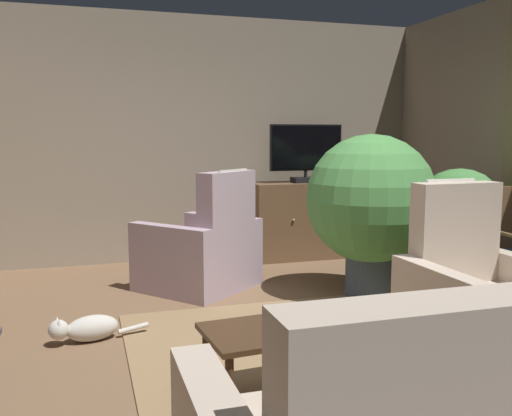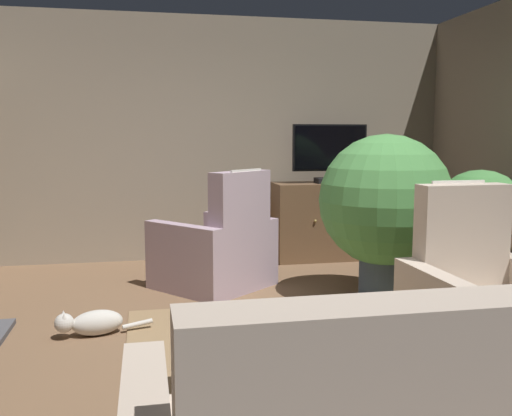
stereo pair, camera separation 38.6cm
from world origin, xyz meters
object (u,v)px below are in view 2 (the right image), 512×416
Objects in this scene: tv_cabinet at (327,223)px; potted_plant_small_fern_corner at (479,221)px; armchair_near_window at (217,251)px; potted_plant_on_hearth_side at (385,204)px; tv_remote at (270,323)px; folded_newspaper at (301,323)px; armchair_in_far_corner at (483,308)px; cat at (92,323)px; television at (330,152)px; coffee_table at (274,336)px.

potted_plant_small_fern_corner is at bearing -66.82° from tv_cabinet.
potted_plant_small_fern_corner is at bearing -20.18° from armchair_near_window.
tv_cabinet is 1.76m from potted_plant_on_hearth_side.
tv_remote is 2.16m from potted_plant_on_hearth_side.
potted_plant_small_fern_corner is (2.04, 1.50, 0.28)m from folded_newspaper.
armchair_near_window is at bearing -144.63° from tv_cabinet.
armchair_in_far_corner is 1.65× the size of cat.
tv_remote is at bearing -170.69° from armchair_in_far_corner.
television reaches higher than potted_plant_on_hearth_side.
cat is at bearing -104.38° from tv_remote.
tv_cabinet is 1.11× the size of armchair_in_far_corner.
folded_newspaper is (0.17, -0.01, -0.01)m from tv_remote.
armchair_near_window is 2.52m from armchair_in_far_corner.
television is at bearing 66.70° from coffee_table.
potted_plant_on_hearth_side is (1.36, 1.64, 0.49)m from coffee_table.
tv_cabinet is 7.41× the size of tv_remote.
potted_plant_small_fern_corner reaches higher than tv_cabinet.
tv_remote is (-1.43, -3.26, -0.83)m from television.
potted_plant_small_fern_corner is at bearing 5.48° from cat.
television reaches higher than tv_cabinet.
tv_cabinet is 1.10× the size of potted_plant_small_fern_corner.
television is 3.66m from tv_remote.
tv_remote is 0.15× the size of armchair_in_far_corner.
potted_plant_on_hearth_side is 2.58m from cat.
television is at bearing 57.87° from folded_newspaper.
potted_plant_on_hearth_side is at bearing 93.21° from armchair_in_far_corner.
tv_cabinet is at bearing 67.04° from coffee_table.
armchair_near_window reaches higher than coffee_table.
armchair_near_window is at bearing -146.07° from television.
armchair_in_far_corner is (0.02, -3.02, -0.91)m from television.
tv_remote reaches higher than coffee_table.
armchair_in_far_corner is (1.45, 0.24, -0.08)m from tv_remote.
coffee_table is at bearing -112.96° from tv_cabinet.
potted_plant_on_hearth_side reaches higher than armchair_in_far_corner.
coffee_table is 3.25× the size of folded_newspaper.
armchair_near_window is at bearing 90.22° from coffee_table.
tv_remote is 1.61m from cat.
armchair_near_window is 1.84× the size of cat.
armchair_in_far_corner reaches higher than cat.
potted_plant_on_hearth_side is (1.37, -0.70, 0.51)m from armchair_near_window.
armchair_near_window is 1.11× the size of potted_plant_small_fern_corner.
television is at bearing 90.41° from armchair_in_far_corner.
armchair_near_window is at bearing 46.84° from cat.
coffee_table is 1.46m from armchair_in_far_corner.
television is 3.69m from coffee_table.
tv_remote is 1.48m from armchair_in_far_corner.
armchair_near_window is 2.38m from potted_plant_small_fern_corner.
armchair_in_far_corner reaches higher than tv_cabinet.
television is 2.90× the size of folded_newspaper.
cat is at bearing 131.31° from coffee_table.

